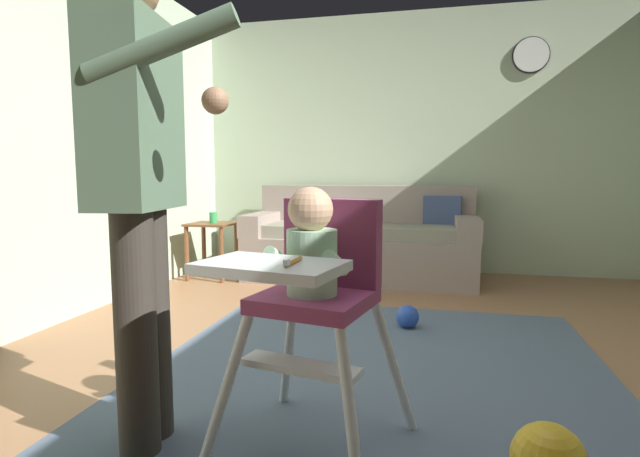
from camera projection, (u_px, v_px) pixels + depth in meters
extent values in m
cube|color=#9B6B48|center=(381.00, 387.00, 2.35)|extent=(5.88, 7.10, 0.10)
cube|color=beige|center=(413.00, 144.00, 4.90)|extent=(5.08, 0.06, 2.54)
cube|color=#B7C9AA|center=(34.00, 124.00, 2.99)|extent=(0.06, 6.10, 2.54)
cube|color=slate|center=(377.00, 373.00, 2.39)|extent=(2.24, 2.44, 0.01)
cube|color=gray|center=(360.00, 258.00, 4.55)|extent=(2.06, 0.84, 0.40)
cube|color=gray|center=(365.00, 209.00, 4.83)|extent=(2.06, 0.22, 0.46)
cube|color=gray|center=(263.00, 223.00, 4.73)|extent=(0.20, 0.84, 0.20)
cube|color=gray|center=(467.00, 228.00, 4.31)|extent=(0.20, 0.84, 0.20)
cube|color=gray|center=(312.00, 230.00, 4.58)|extent=(0.82, 0.60, 0.11)
cube|color=gray|center=(409.00, 232.00, 4.38)|extent=(0.82, 0.60, 0.11)
cube|color=#3D4C75|center=(442.00, 214.00, 4.54)|extent=(0.35, 0.13, 0.34)
cylinder|color=white|center=(225.00, 393.00, 1.60)|extent=(0.19, 0.14, 0.52)
cylinder|color=white|center=(351.00, 421.00, 1.42)|extent=(0.14, 0.19, 0.52)
cylinder|color=white|center=(289.00, 350.00, 2.00)|extent=(0.14, 0.19, 0.52)
cylinder|color=white|center=(394.00, 367.00, 1.81)|extent=(0.19, 0.14, 0.52)
cube|color=#963A67|center=(314.00, 300.00, 1.67)|extent=(0.42, 0.42, 0.05)
cube|color=#963A67|center=(332.00, 242.00, 1.79)|extent=(0.37, 0.14, 0.31)
cube|color=white|center=(271.00, 267.00, 1.39)|extent=(0.44, 0.33, 0.03)
cube|color=white|center=(300.00, 367.00, 1.60)|extent=(0.41, 0.18, 0.02)
cylinder|color=#B1DEB3|center=(312.00, 262.00, 1.64)|extent=(0.20, 0.20, 0.22)
sphere|color=tan|center=(310.00, 209.00, 1.61)|extent=(0.15, 0.15, 0.15)
cylinder|color=#B1DEB3|center=(278.00, 259.00, 1.65)|extent=(0.07, 0.15, 0.10)
cylinder|color=#B1DEB3|center=(336.00, 263.00, 1.56)|extent=(0.07, 0.15, 0.10)
cylinder|color=#C67A23|center=(293.00, 262.00, 1.36)|extent=(0.02, 0.13, 0.01)
cube|color=white|center=(287.00, 262.00, 1.31)|extent=(0.01, 0.02, 0.02)
cylinder|color=#342F29|center=(136.00, 334.00, 1.67)|extent=(0.14, 0.14, 0.85)
cylinder|color=#342F29|center=(151.00, 324.00, 1.79)|extent=(0.14, 0.14, 0.85)
cube|color=#4E674F|center=(135.00, 115.00, 1.65)|extent=(0.26, 0.43, 0.63)
cylinder|color=#4E674F|center=(161.00, 45.00, 1.44)|extent=(0.48, 0.15, 0.23)
sphere|color=#997051|center=(215.00, 101.00, 1.45)|extent=(0.08, 0.08, 0.08)
cylinder|color=#4E674F|center=(163.00, 122.00, 1.89)|extent=(0.07, 0.07, 0.57)
sphere|color=#284CB7|center=(407.00, 317.00, 3.10)|extent=(0.15, 0.15, 0.15)
cube|color=brown|center=(212.00, 224.00, 4.56)|extent=(0.40, 0.40, 0.02)
cylinder|color=brown|center=(187.00, 254.00, 4.46)|extent=(0.04, 0.04, 0.50)
cylinder|color=brown|center=(222.00, 255.00, 4.38)|extent=(0.04, 0.04, 0.50)
cylinder|color=brown|center=(204.00, 248.00, 4.79)|extent=(0.04, 0.04, 0.50)
cylinder|color=brown|center=(237.00, 250.00, 4.71)|extent=(0.04, 0.04, 0.50)
cylinder|color=green|center=(213.00, 218.00, 4.55)|extent=(0.07, 0.07, 0.10)
cylinder|color=white|center=(531.00, 55.00, 4.52)|extent=(0.31, 0.03, 0.31)
cylinder|color=black|center=(531.00, 55.00, 4.54)|extent=(0.33, 0.02, 0.33)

